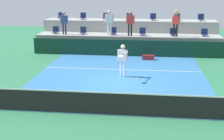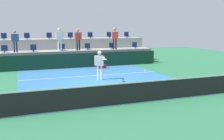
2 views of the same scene
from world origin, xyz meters
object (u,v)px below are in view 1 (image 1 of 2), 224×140
object	(u,v)px
stadium_chair_upper_left	(83,17)
stadium_chair_upper_far_right	(201,18)
stadium_chair_upper_mid_right	(153,17)
stadium_chair_lower_far_left	(56,31)
spectator_with_hat	(176,21)
stadium_chair_lower_far_right	(205,33)
stadium_chair_upper_mid_left	(106,17)
spectator_in_white	(109,20)
stadium_chair_upper_far_left	(61,16)
spectator_leaning_on_rail	(130,21)
stadium_chair_upper_right	(177,18)
spectator_in_grey	(64,21)
equipment_bag	(148,57)
stadium_chair_lower_mid_right	(143,32)
tennis_player	(123,57)
stadium_chair_upper_center	(129,17)
stadium_chair_lower_left	(83,31)
stadium_chair_lower_right	(173,33)
stadium_chair_lower_mid_left	(113,32)
tennis_ball	(138,79)

from	to	relation	value
stadium_chair_upper_left	stadium_chair_upper_far_right	size ratio (longest dim) A/B	1.00
stadium_chair_upper_far_right	stadium_chair_upper_mid_right	bearing A→B (deg)	180.00
stadium_chair_lower_far_left	spectator_with_hat	xyz separation A→B (m)	(8.58, -0.38, 0.88)
stadium_chair_lower_far_right	stadium_chair_upper_far_right	world-z (taller)	stadium_chair_upper_far_right
stadium_chair_upper_mid_left	spectator_in_white	size ratio (longest dim) A/B	0.29
stadium_chair_upper_far_left	spectator_leaning_on_rail	xyz separation A→B (m)	(5.53, -2.18, -0.05)
stadium_chair_upper_right	stadium_chair_upper_far_right	size ratio (longest dim) A/B	1.00
stadium_chair_lower_far_left	spectator_in_grey	xyz separation A→B (m)	(0.78, -0.38, 0.74)
equipment_bag	stadium_chair_upper_left	bearing A→B (deg)	141.64
stadium_chair_lower_mid_right	stadium_chair_upper_mid_right	size ratio (longest dim) A/B	1.00
stadium_chair_upper_mid_right	equipment_bag	size ratio (longest dim) A/B	0.68
tennis_player	equipment_bag	xyz separation A→B (m)	(1.35, 4.00, -0.91)
spectator_leaning_on_rail	equipment_bag	size ratio (longest dim) A/B	2.22
stadium_chair_upper_center	stadium_chair_lower_left	bearing A→B (deg)	-150.90
spectator_in_grey	stadium_chair_upper_left	bearing A→B (deg)	67.31
stadium_chair_upper_center	stadium_chair_upper_far_right	distance (m)	5.31
stadium_chair_lower_far_left	stadium_chair_lower_far_right	distance (m)	10.62
stadium_chair_lower_right	stadium_chair_upper_left	bearing A→B (deg)	165.13
stadium_chair_lower_mid_left	spectator_leaning_on_rail	size ratio (longest dim) A/B	0.31
stadium_chair_upper_far_right	tennis_player	bearing A→B (deg)	-122.84
stadium_chair_lower_far_left	stadium_chair_upper_right	world-z (taller)	stadium_chair_upper_right
spectator_in_white	tennis_ball	distance (m)	10.18
stadium_chair_upper_mid_right	stadium_chair_lower_far_right	bearing A→B (deg)	-26.90
spectator_leaning_on_rail	stadium_chair_upper_right	bearing A→B (deg)	32.75
stadium_chair_upper_center	tennis_ball	size ratio (longest dim) A/B	7.65
stadium_chair_lower_left	stadium_chair_upper_mid_left	size ratio (longest dim) A/B	1.00
stadium_chair_lower_right	stadium_chair_lower_far_right	size ratio (longest dim) A/B	1.00
stadium_chair_upper_mid_right	spectator_in_grey	world-z (taller)	spectator_in_grey
stadium_chair_lower_far_left	stadium_chair_upper_mid_right	bearing A→B (deg)	14.28
spectator_in_grey	spectator_leaning_on_rail	bearing A→B (deg)	0.00
stadium_chair_upper_far_right	spectator_in_white	xyz separation A→B (m)	(-6.59, -2.18, 0.01)
stadium_chair_lower_right	stadium_chair_upper_right	distance (m)	2.03
stadium_chair_upper_center	spectator_leaning_on_rail	bearing A→B (deg)	-85.30
stadium_chair_upper_left	spectator_in_white	bearing A→B (deg)	-43.29
stadium_chair_lower_mid_right	spectator_in_white	world-z (taller)	spectator_in_white
stadium_chair_lower_left	stadium_chair_lower_far_right	size ratio (longest dim) A/B	1.00
equipment_bag	tennis_player	bearing A→B (deg)	-108.66
stadium_chair_lower_mid_left	tennis_ball	world-z (taller)	stadium_chair_lower_mid_left
stadium_chair_lower_mid_right	stadium_chair_upper_center	distance (m)	2.25
tennis_player	spectator_leaning_on_rail	distance (m)	5.96
equipment_bag	stadium_chair_lower_far_left	bearing A→B (deg)	161.83
stadium_chair_lower_right	spectator_with_hat	size ratio (longest dim) A/B	0.29
stadium_chair_lower_far_right	stadium_chair_upper_center	distance (m)	5.69
stadium_chair_upper_mid_left	stadium_chair_upper_mid_right	xyz separation A→B (m)	(3.59, 0.00, 0.00)
stadium_chair_upper_mid_right	spectator_leaning_on_rail	size ratio (longest dim) A/B	0.31
tennis_ball	stadium_chair_upper_far_left	bearing A→B (deg)	118.09
stadium_chair_upper_mid_right	spectator_in_white	xyz separation A→B (m)	(-3.06, -2.18, 0.01)
stadium_chair_lower_far_left	spectator_in_grey	size ratio (longest dim) A/B	0.32
stadium_chair_lower_right	stadium_chair_upper_mid_right	xyz separation A→B (m)	(-1.40, 1.80, 0.85)
stadium_chair_lower_left	stadium_chair_upper_far_right	bearing A→B (deg)	11.89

